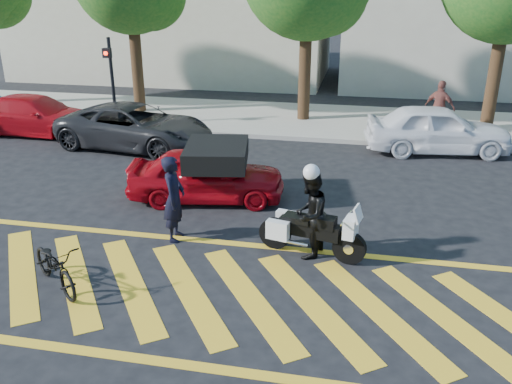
% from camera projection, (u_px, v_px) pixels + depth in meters
% --- Properties ---
extents(ground, '(90.00, 90.00, 0.00)m').
position_uv_depth(ground, '(222.00, 294.00, 9.51)').
color(ground, black).
rests_on(ground, ground).
extents(sidewalk, '(60.00, 5.00, 0.15)m').
position_uv_depth(sidewalk, '(303.00, 120.00, 20.38)').
color(sidewalk, '#9E998E').
rests_on(sidewalk, ground).
extents(crosswalk, '(12.33, 4.00, 0.01)m').
position_uv_depth(crosswalk, '(220.00, 294.00, 9.52)').
color(crosswalk, yellow).
rests_on(crosswalk, ground).
extents(signal_pole, '(0.28, 0.43, 3.20)m').
position_uv_depth(signal_pole, '(111.00, 75.00, 18.82)').
color(signal_pole, black).
rests_on(signal_pole, ground).
extents(officer_bike, '(0.49, 0.70, 1.83)m').
position_uv_depth(officer_bike, '(174.00, 199.00, 11.16)').
color(officer_bike, black).
rests_on(officer_bike, ground).
extents(bicycle, '(1.70, 1.51, 0.89)m').
position_uv_depth(bicycle, '(55.00, 266.00, 9.55)').
color(bicycle, black).
rests_on(bicycle, ground).
extents(police_motorcycle, '(2.18, 0.92, 0.97)m').
position_uv_depth(police_motorcycle, '(310.00, 231.00, 10.64)').
color(police_motorcycle, black).
rests_on(police_motorcycle, ground).
extents(officer_moto, '(0.84, 0.99, 1.77)m').
position_uv_depth(officer_moto, '(310.00, 215.00, 10.50)').
color(officer_moto, black).
rests_on(officer_moto, ground).
extents(red_convertible, '(4.01, 2.14, 1.30)m').
position_uv_depth(red_convertible, '(206.00, 175.00, 13.25)').
color(red_convertible, '#9F0711').
rests_on(red_convertible, ground).
extents(parked_left, '(4.55, 1.85, 1.32)m').
position_uv_depth(parked_left, '(36.00, 115.00, 18.70)').
color(parked_left, '#AE0A13').
rests_on(parked_left, ground).
extents(parked_mid_left, '(5.24, 2.95, 1.38)m').
position_uv_depth(parked_mid_left, '(135.00, 126.00, 17.23)').
color(parked_mid_left, black).
rests_on(parked_mid_left, ground).
extents(parked_mid_right, '(4.56, 2.30, 1.49)m').
position_uv_depth(parked_mid_right, '(438.00, 129.00, 16.76)').
color(parked_mid_right, white).
rests_on(parked_mid_right, ground).
extents(pedestrian_right, '(1.13, 0.90, 1.79)m').
position_uv_depth(pedestrian_right, '(440.00, 107.00, 18.12)').
color(pedestrian_right, brown).
rests_on(pedestrian_right, sidewalk).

